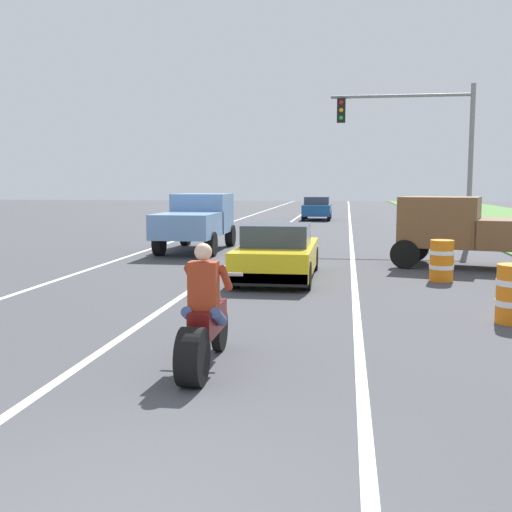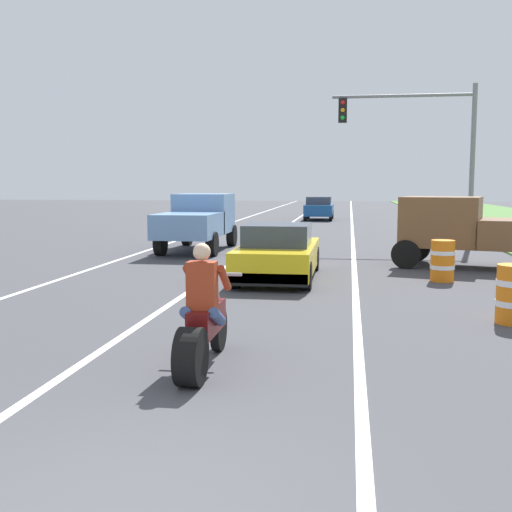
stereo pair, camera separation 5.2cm
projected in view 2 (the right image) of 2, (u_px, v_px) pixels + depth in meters
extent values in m
cube|color=white|center=(171.00, 243.00, 24.55)|extent=(0.14, 120.00, 0.01)
cube|color=white|center=(353.00, 245.00, 23.47)|extent=(0.14, 120.00, 0.01)
cube|color=white|center=(260.00, 244.00, 24.01)|extent=(0.14, 120.00, 0.01)
cylinder|color=black|center=(191.00, 357.00, 7.15)|extent=(0.28, 0.69, 0.69)
cylinder|color=black|center=(219.00, 329.00, 8.68)|extent=(0.12, 0.63, 0.63)
cube|color=#590F0F|center=(207.00, 319.00, 7.93)|extent=(0.28, 1.10, 0.36)
cylinder|color=#B2B2B7|center=(217.00, 304.00, 8.55)|extent=(0.08, 0.36, 0.73)
cylinder|color=#A5A5AA|center=(217.00, 274.00, 8.48)|extent=(0.70, 0.05, 0.05)
cube|color=#993319|center=(202.00, 285.00, 7.65)|extent=(0.36, 0.24, 0.60)
sphere|color=beige|center=(202.00, 252.00, 7.60)|extent=(0.22, 0.22, 0.22)
cylinder|color=#384C7A|center=(189.00, 316.00, 7.75)|extent=(0.14, 0.47, 0.32)
cylinder|color=#993319|center=(191.00, 277.00, 7.97)|extent=(0.10, 0.51, 0.40)
cylinder|color=#384C7A|center=(217.00, 317.00, 7.70)|extent=(0.14, 0.47, 0.32)
cylinder|color=#993319|center=(224.00, 278.00, 7.90)|extent=(0.10, 0.51, 0.40)
cube|color=yellow|center=(278.00, 257.00, 15.27)|extent=(1.80, 4.30, 0.64)
cube|color=#333D4C|center=(278.00, 235.00, 15.01)|extent=(1.56, 1.70, 0.52)
cube|color=black|center=(268.00, 279.00, 13.29)|extent=(1.76, 0.20, 0.28)
cylinder|color=black|center=(256.00, 257.00, 16.99)|extent=(0.24, 0.64, 0.64)
cylinder|color=black|center=(314.00, 258.00, 16.75)|extent=(0.24, 0.64, 0.64)
cylinder|color=black|center=(235.00, 274.00, 13.85)|extent=(0.24, 0.64, 0.64)
cylinder|color=black|center=(306.00, 276.00, 13.61)|extent=(0.24, 0.64, 0.64)
cube|color=#6B93C6|center=(204.00, 213.00, 22.42)|extent=(1.90, 2.10, 1.40)
cube|color=#333D4C|center=(206.00, 202.00, 22.72)|extent=(1.67, 0.29, 0.57)
cube|color=#6B93C6|center=(188.00, 225.00, 20.25)|extent=(1.90, 2.70, 0.80)
cylinder|color=black|center=(187.00, 235.00, 23.44)|extent=(0.28, 0.80, 0.80)
cylinder|color=black|center=(232.00, 236.00, 23.18)|extent=(0.28, 0.80, 0.80)
cylinder|color=black|center=(160.00, 243.00, 20.15)|extent=(0.28, 0.80, 0.80)
cylinder|color=black|center=(212.00, 244.00, 19.89)|extent=(0.28, 0.80, 0.80)
cube|color=brown|center=(441.00, 221.00, 17.45)|extent=(2.52, 2.38, 1.40)
cube|color=#333D4C|center=(429.00, 208.00, 17.55)|extent=(0.71, 1.69, 0.57)
cylinder|color=black|center=(406.00, 254.00, 17.08)|extent=(0.85, 0.48, 0.80)
cylinder|color=black|center=(416.00, 248.00, 18.67)|extent=(0.85, 0.48, 0.80)
cylinder|color=gray|center=(472.00, 166.00, 22.82)|extent=(0.18, 0.18, 6.00)
cylinder|color=gray|center=(402.00, 96.00, 22.90)|extent=(5.20, 0.12, 0.12)
cube|color=black|center=(343.00, 111.00, 23.29)|extent=(0.32, 0.24, 0.90)
sphere|color=red|center=(343.00, 102.00, 23.12)|extent=(0.16, 0.16, 0.16)
sphere|color=orange|center=(343.00, 110.00, 23.15)|extent=(0.16, 0.16, 0.16)
sphere|color=green|center=(343.00, 118.00, 23.18)|extent=(0.16, 0.16, 0.16)
cylinder|color=orange|center=(442.00, 261.00, 14.80)|extent=(0.56, 0.56, 1.00)
cylinder|color=white|center=(443.00, 253.00, 14.78)|extent=(0.58, 0.58, 0.10)
cylinder|color=white|center=(442.00, 267.00, 14.82)|extent=(0.58, 0.58, 0.10)
cube|color=#194C8C|center=(319.00, 210.00, 39.97)|extent=(1.76, 4.00, 0.70)
cube|color=#333D4C|center=(319.00, 201.00, 39.70)|extent=(1.56, 2.00, 0.50)
cylinder|color=black|center=(308.00, 214.00, 41.50)|extent=(0.20, 0.60, 0.60)
cylinder|color=black|center=(332.00, 214.00, 41.27)|extent=(0.20, 0.60, 0.60)
cylinder|color=black|center=(305.00, 216.00, 38.76)|extent=(0.20, 0.60, 0.60)
cylinder|color=black|center=(331.00, 216.00, 38.52)|extent=(0.20, 0.60, 0.60)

